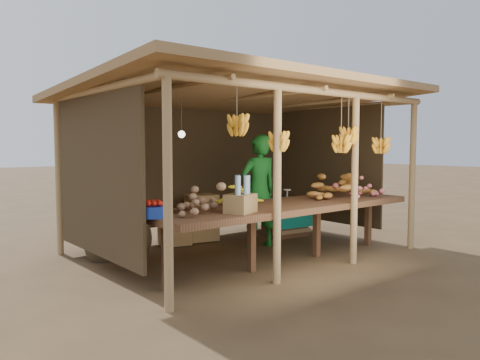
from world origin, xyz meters
TOP-DOWN VIEW (x-y plane):
  - ground at (0.00, 0.00)m, footprint 60.00×60.00m
  - stall_structure at (0.00, -0.08)m, footprint 4.70×3.50m
  - counter at (0.00, -0.95)m, footprint 3.90×1.05m
  - potato_heap at (-1.25, -0.95)m, footprint 1.06×0.83m
  - sweet_potato_heap at (1.10, -0.91)m, footprint 1.28×0.96m
  - onion_heap at (1.22, -1.14)m, footprint 0.89×0.65m
  - banana_pile at (-0.47, -0.59)m, footprint 0.53×0.33m
  - tomato_basin at (-1.90, -0.89)m, footprint 0.35×0.35m
  - bottle_box at (-1.00, -1.22)m, footprint 0.41×0.37m
  - vendor at (0.40, 0.04)m, footprint 0.67×0.48m
  - tarp_crate at (1.34, 0.41)m, footprint 0.76×0.68m
  - carton_stack at (-0.20, 0.94)m, footprint 1.06×0.48m
  - burlap_sacks at (-1.54, 0.77)m, footprint 0.96×0.51m

SIDE VIEW (x-z plane):
  - ground at x=0.00m, z-range 0.00..0.00m
  - burlap_sacks at x=-1.54m, z-range -0.04..0.64m
  - carton_stack at x=-0.20m, z-range -0.04..0.70m
  - tarp_crate at x=1.34m, z-range -0.07..0.75m
  - counter at x=0.00m, z-range 0.34..1.14m
  - vendor at x=0.40m, z-range 0.00..1.72m
  - tomato_basin at x=-1.90m, z-range 0.78..0.96m
  - bottle_box at x=-1.00m, z-range 0.75..1.17m
  - banana_pile at x=-0.47m, z-range 0.80..1.14m
  - onion_heap at x=1.22m, z-range 0.80..1.16m
  - potato_heap at x=-1.25m, z-range 0.80..1.16m
  - sweet_potato_heap at x=1.10m, z-range 0.80..1.16m
  - stall_structure at x=0.00m, z-range 0.70..3.13m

